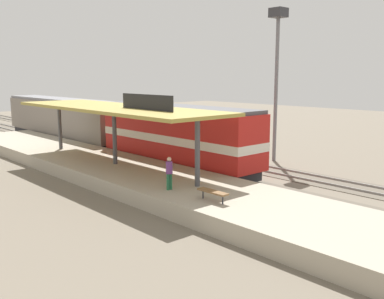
% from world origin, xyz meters
% --- Properties ---
extents(ground_plane, '(120.00, 120.00, 0.00)m').
position_xyz_m(ground_plane, '(2.00, 0.00, 0.00)').
color(ground_plane, '#706656').
extents(track_near, '(3.20, 110.00, 0.16)m').
position_xyz_m(track_near, '(0.00, 0.00, 0.03)').
color(track_near, '#5F5649').
rests_on(track_near, ground).
extents(track_far, '(3.20, 110.00, 0.16)m').
position_xyz_m(track_far, '(4.60, 0.00, 0.03)').
color(track_far, '#5F5649').
rests_on(track_far, ground).
extents(platform, '(6.00, 44.00, 0.90)m').
position_xyz_m(platform, '(-4.60, 0.00, 0.45)').
color(platform, '#A89E89').
rests_on(platform, ground).
extents(station_canopy, '(5.20, 18.00, 4.70)m').
position_xyz_m(station_canopy, '(-4.60, -0.09, 4.53)').
color(station_canopy, '#47474C').
rests_on(station_canopy, platform).
extents(platform_bench, '(0.44, 1.70, 0.50)m').
position_xyz_m(platform_bench, '(-6.00, -10.55, 1.34)').
color(platform_bench, '#333338').
rests_on(platform_bench, platform).
extents(locomotive, '(2.93, 14.43, 4.44)m').
position_xyz_m(locomotive, '(0.00, -0.83, 2.41)').
color(locomotive, '#28282D').
rests_on(locomotive, track_near).
extents(passenger_carriage_single, '(2.90, 20.00, 4.24)m').
position_xyz_m(passenger_carriage_single, '(0.00, 17.17, 2.31)').
color(passenger_carriage_single, '#28282D').
rests_on(passenger_carriage_single, track_near).
extents(light_mast, '(1.10, 1.10, 11.70)m').
position_xyz_m(light_mast, '(7.80, -3.61, 8.40)').
color(light_mast, slate).
rests_on(light_mast, ground).
extents(person_waiting, '(0.34, 0.34, 1.71)m').
position_xyz_m(person_waiting, '(-6.17, -7.58, 1.85)').
color(person_waiting, '#23603D').
rests_on(person_waiting, platform).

